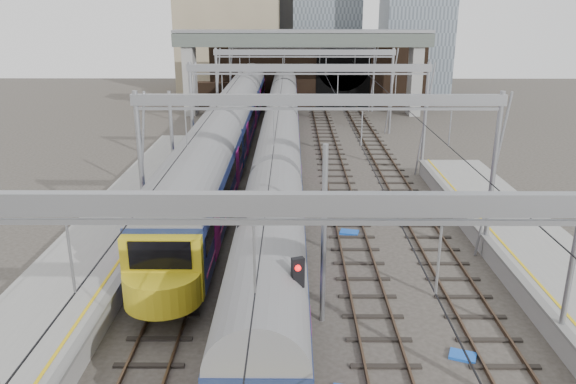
{
  "coord_description": "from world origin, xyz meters",
  "views": [
    {
      "loc": [
        -1.2,
        -17.1,
        11.52
      ],
      "look_at": [
        -1.37,
        10.6,
        2.4
      ],
      "focal_mm": 35.0,
      "sensor_mm": 36.0,
      "label": 1
    }
  ],
  "objects_px": {
    "train_main": "(281,133)",
    "signal_near_left": "(243,251)",
    "train_second": "(233,121)",
    "signal_near_centre": "(297,315)",
    "relay_cabinet": "(149,292)"
  },
  "relations": [
    {
      "from": "train_main",
      "to": "signal_near_centre",
      "type": "distance_m",
      "value": 27.61
    },
    {
      "from": "train_second",
      "to": "signal_near_left",
      "type": "relative_size",
      "value": 10.97
    },
    {
      "from": "signal_near_centre",
      "to": "relay_cabinet",
      "type": "height_order",
      "value": "signal_near_centre"
    },
    {
      "from": "train_main",
      "to": "signal_near_left",
      "type": "bearing_deg",
      "value": -92.35
    },
    {
      "from": "train_main",
      "to": "relay_cabinet",
      "type": "xyz_separation_m",
      "value": [
        -4.89,
        -21.76,
        -1.77
      ]
    },
    {
      "from": "signal_near_left",
      "to": "signal_near_centre",
      "type": "bearing_deg",
      "value": -68.57
    },
    {
      "from": "train_main",
      "to": "signal_near_left",
      "type": "height_order",
      "value": "signal_near_left"
    },
    {
      "from": "signal_near_centre",
      "to": "relay_cabinet",
      "type": "relative_size",
      "value": 3.71
    },
    {
      "from": "signal_near_left",
      "to": "relay_cabinet",
      "type": "bearing_deg",
      "value": 158.98
    },
    {
      "from": "train_second",
      "to": "signal_near_centre",
      "type": "height_order",
      "value": "train_second"
    },
    {
      "from": "train_main",
      "to": "train_second",
      "type": "bearing_deg",
      "value": 136.06
    },
    {
      "from": "signal_near_left",
      "to": "train_second",
      "type": "bearing_deg",
      "value": 94.48
    },
    {
      "from": "train_main",
      "to": "signal_near_left",
      "type": "relative_size",
      "value": 12.8
    },
    {
      "from": "signal_near_left",
      "to": "relay_cabinet",
      "type": "height_order",
      "value": "signal_near_left"
    },
    {
      "from": "relay_cabinet",
      "to": "signal_near_centre",
      "type": "bearing_deg",
      "value": -44.39
    }
  ]
}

